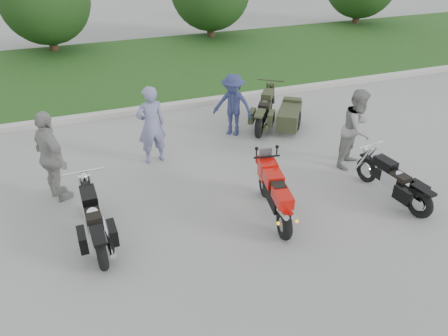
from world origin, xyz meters
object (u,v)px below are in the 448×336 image
object	(u,v)px
cruiser_right	(396,183)
cruiser_sidecar	(279,114)
person_back	(52,157)
cruiser_left	(95,222)
sportbike_red	(275,193)
person_stripe	(151,125)
person_grey	(357,128)
person_denim	(233,105)

from	to	relation	value
cruiser_right	cruiser_sidecar	world-z (taller)	cruiser_sidecar
cruiser_right	person_back	size ratio (longest dim) A/B	1.05
cruiser_left	person_back	size ratio (longest dim) A/B	1.14
sportbike_red	cruiser_right	world-z (taller)	sportbike_red
cruiser_left	sportbike_red	bearing A→B (deg)	-9.13
person_stripe	person_grey	distance (m)	4.76
person_grey	person_back	bearing A→B (deg)	139.96
cruiser_sidecar	person_denim	world-z (taller)	person_denim
cruiser_right	person_stripe	world-z (taller)	person_stripe
sportbike_red	cruiser_right	size ratio (longest dim) A/B	0.96
cruiser_right	person_stripe	xyz separation A→B (m)	(-4.37, 3.34, 0.55)
sportbike_red	cruiser_left	bearing A→B (deg)	-177.38
cruiser_right	person_back	bearing A→B (deg)	152.00
cruiser_left	person_grey	bearing A→B (deg)	5.82
cruiser_sidecar	person_back	world-z (taller)	person_back
cruiser_left	person_stripe	world-z (taller)	person_stripe
cruiser_right	cruiser_left	bearing A→B (deg)	165.63
person_denim	cruiser_sidecar	bearing A→B (deg)	36.75
cruiser_right	cruiser_sidecar	size ratio (longest dim) A/B	0.97
cruiser_left	cruiser_right	size ratio (longest dim) A/B	1.09
person_denim	person_stripe	bearing A→B (deg)	-122.53
cruiser_sidecar	cruiser_left	bearing A→B (deg)	-113.56
person_grey	person_back	size ratio (longest dim) A/B	0.95
person_grey	person_denim	world-z (taller)	person_grey
cruiser_right	person_denim	xyz separation A→B (m)	(-2.04, 4.07, 0.43)
person_stripe	person_denim	size ratio (longest dim) A/B	1.13
person_denim	person_grey	bearing A→B (deg)	-9.99
cruiser_sidecar	person_denim	size ratio (longest dim) A/B	1.27
person_back	person_denim	bearing A→B (deg)	-96.13
sportbike_red	person_grey	bearing A→B (deg)	34.83
cruiser_right	person_denim	bearing A→B (deg)	109.17
cruiser_left	person_back	bearing A→B (deg)	106.65
person_stripe	person_back	xyz separation A→B (m)	(-2.21, -0.88, 0.03)
person_stripe	cruiser_right	bearing A→B (deg)	134.00
cruiser_sidecar	person_back	bearing A→B (deg)	-130.72
person_stripe	person_back	world-z (taller)	person_back
person_stripe	person_grey	xyz separation A→B (m)	(4.43, -1.76, -0.02)
sportbike_red	cruiser_right	xyz separation A→B (m)	(2.61, -0.32, -0.15)
cruiser_left	cruiser_sidecar	size ratio (longest dim) A/B	1.05
cruiser_left	cruiser_sidecar	world-z (taller)	cruiser_sidecar
cruiser_left	person_back	world-z (taller)	person_back
person_grey	cruiser_sidecar	bearing A→B (deg)	75.10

